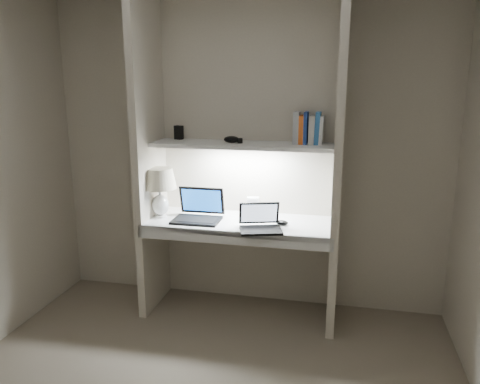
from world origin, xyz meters
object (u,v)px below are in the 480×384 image
(laptop_main, at_px, (199,213))
(laptop_netbook, at_px, (260,224))
(table_lamp, at_px, (160,184))
(book_row, at_px, (308,129))
(speaker, at_px, (253,205))

(laptop_main, distance_m, laptop_netbook, 0.54)
(laptop_main, bearing_deg, table_lamp, 179.64)
(laptop_main, xyz_separation_m, book_row, (0.82, 0.20, 0.65))
(table_lamp, height_order, book_row, book_row)
(book_row, bearing_deg, table_lamp, -170.06)
(table_lamp, relative_size, laptop_netbook, 1.10)
(speaker, distance_m, book_row, 0.77)
(speaker, xyz_separation_m, book_row, (0.43, -0.05, 0.64))
(table_lamp, distance_m, laptop_main, 0.38)
(table_lamp, bearing_deg, laptop_netbook, -10.17)
(laptop_main, xyz_separation_m, laptop_netbook, (0.52, -0.15, -0.01))
(laptop_netbook, xyz_separation_m, speaker, (-0.13, 0.40, 0.03))
(laptop_main, bearing_deg, book_row, 13.33)
(speaker, bearing_deg, laptop_main, -154.83)
(laptop_main, height_order, speaker, laptop_main)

